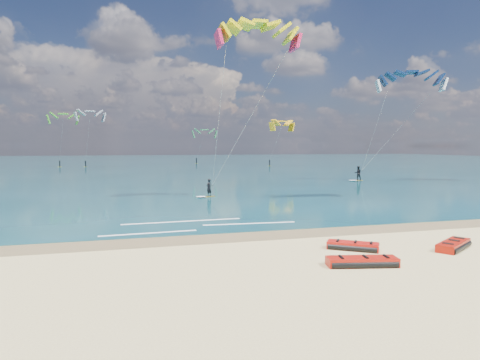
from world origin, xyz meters
name	(u,v)px	position (x,y,z in m)	size (l,w,h in m)	color
ground	(152,181)	(0.00, 40.00, 0.00)	(320.00, 320.00, 0.00)	tan
wet_sand_strip	(201,239)	(0.00, 3.00, 0.00)	(320.00, 2.40, 0.01)	brown
sea	(136,163)	(0.00, 104.00, 0.02)	(320.00, 200.00, 0.04)	#0B383E
packed_kite_left	(362,266)	(5.24, -3.49, 0.00)	(2.96, 1.13, 0.41)	#B81509
packed_kite_mid	(353,250)	(6.28, -1.02, 0.00)	(2.47, 1.12, 0.41)	red
packed_kite_right	(453,249)	(10.77, -2.14, 0.00)	(2.71, 1.15, 0.42)	#AE1407
kitesurfer_main	(233,107)	(5.42, 17.41, 8.05)	(8.71, 7.27, 15.63)	gold
kitesurfer_far	(386,119)	(29.26, 30.59, 8.15)	(11.57, 7.87, 15.58)	#B48C1B
shoreline_foam	(195,225)	(0.31, 6.66, 0.04)	(11.45, 3.61, 0.01)	white
distant_kites	(72,142)	(-13.94, 80.40, 5.58)	(76.39, 35.10, 14.45)	#2B7845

